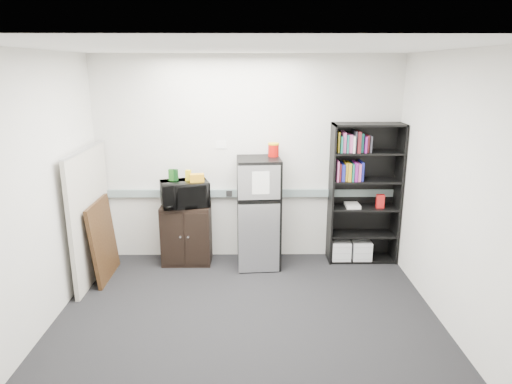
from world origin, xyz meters
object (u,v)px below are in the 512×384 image
bookshelf (363,191)px  cubicle_partition (90,215)px  microwave (185,194)px  refrigerator (259,213)px  cabinet (187,234)px

bookshelf → cubicle_partition: size_ratio=1.14×
bookshelf → microwave: (-2.32, -0.08, -0.01)m
microwave → refrigerator: bearing=-21.3°
cabinet → microwave: (0.00, -0.02, 0.56)m
bookshelf → cabinet: bookshelf is taller
cabinet → refrigerator: size_ratio=0.55×
cabinet → bookshelf: bearing=1.6°
bookshelf → microwave: bookshelf is taller
microwave → cubicle_partition: bearing=-177.0°
cubicle_partition → refrigerator: cubicle_partition is taller
bookshelf → cabinet: (-2.32, -0.07, -0.57)m
cubicle_partition → cabinet: size_ratio=2.04×
bookshelf → cabinet: 2.39m
cubicle_partition → refrigerator: (2.04, 0.34, -0.10)m
bookshelf → refrigerator: bookshelf is taller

